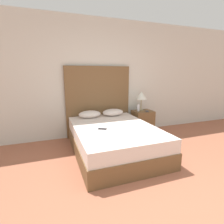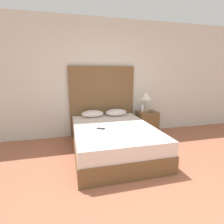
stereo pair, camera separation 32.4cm
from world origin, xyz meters
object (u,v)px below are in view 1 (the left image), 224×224
(nightstand, at_px, (143,122))
(table_lamp, at_px, (141,96))
(bed, at_px, (114,139))
(phone_on_bed, at_px, (102,129))
(phone_on_nightstand, at_px, (147,111))

(nightstand, bearing_deg, table_lamp, 101.58)
(nightstand, bearing_deg, bed, -145.28)
(phone_on_bed, distance_m, phone_on_nightstand, 1.52)
(bed, distance_m, phone_on_nightstand, 1.29)
(phone_on_bed, bearing_deg, phone_on_nightstand, 28.21)
(nightstand, distance_m, table_lamp, 0.66)
(bed, distance_m, phone_on_bed, 0.38)
(table_lamp, relative_size, phone_on_nightstand, 2.78)
(bed, height_order, nightstand, nightstand)
(phone_on_bed, relative_size, table_lamp, 0.36)
(bed, height_order, table_lamp, table_lamp)
(bed, bearing_deg, nightstand, 34.72)
(phone_on_bed, distance_m, nightstand, 1.54)
(phone_on_bed, height_order, table_lamp, table_lamp)
(bed, relative_size, nightstand, 3.40)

